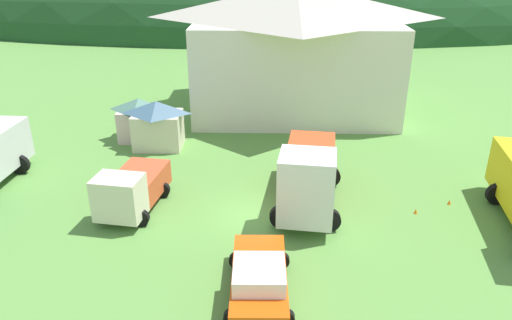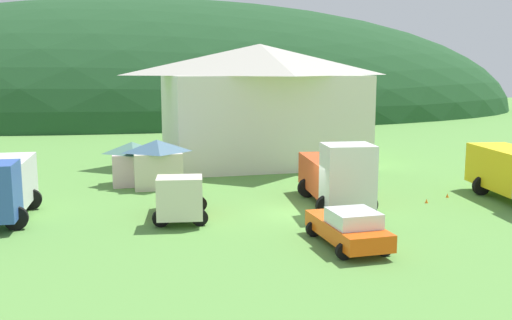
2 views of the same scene
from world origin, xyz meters
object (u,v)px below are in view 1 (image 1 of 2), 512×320
at_px(heavy_rig_white, 309,175).
at_px(traffic_cone_mid_row, 415,213).
at_px(traffic_cone_near_pickup, 449,204).
at_px(service_pickup_orange, 259,278).
at_px(depot_building, 295,46).
at_px(light_truck_cream, 131,189).
at_px(play_shed_pink, 140,118).
at_px(play_shed_cream, 158,124).

xyz_separation_m(heavy_rig_white, traffic_cone_mid_row, (5.20, -0.55, -1.75)).
bearing_deg(traffic_cone_near_pickup, service_pickup_orange, -142.41).
distance_m(service_pickup_orange, traffic_cone_near_pickup, 11.87).
xyz_separation_m(depot_building, light_truck_cream, (-8.50, -16.60, -3.62)).
xyz_separation_m(depot_building, service_pickup_orange, (-2.23, -22.79, -3.98)).
distance_m(play_shed_pink, heavy_rig_white, 13.71).
bearing_deg(service_pickup_orange, traffic_cone_mid_row, 129.09).
distance_m(depot_building, traffic_cone_mid_row, 17.99).
distance_m(depot_building, traffic_cone_near_pickup, 17.79).
relative_size(heavy_rig_white, traffic_cone_mid_row, 16.01).
height_order(play_shed_cream, service_pickup_orange, play_shed_cream).
height_order(play_shed_cream, light_truck_cream, play_shed_cream).
bearing_deg(play_shed_pink, service_pickup_orange, -62.72).
relative_size(depot_building, light_truck_cream, 3.12).
distance_m(light_truck_cream, service_pickup_orange, 8.82).
relative_size(depot_building, play_shed_pink, 5.61).
height_order(depot_building, play_shed_pink, depot_building).
distance_m(heavy_rig_white, service_pickup_orange, 7.23).
bearing_deg(service_pickup_orange, depot_building, 173.44).
relative_size(depot_building, service_pickup_orange, 3.19).
bearing_deg(light_truck_cream, traffic_cone_mid_row, 98.98).
height_order(play_shed_cream, traffic_cone_near_pickup, play_shed_cream).
bearing_deg(heavy_rig_white, light_truck_cream, -78.59).
bearing_deg(traffic_cone_mid_row, depot_building, 107.52).
distance_m(service_pickup_orange, traffic_cone_mid_row, 9.77).
relative_size(play_shed_cream, traffic_cone_near_pickup, 6.74).
bearing_deg(traffic_cone_near_pickup, depot_building, 114.66).
relative_size(depot_building, traffic_cone_near_pickup, 33.19).
bearing_deg(traffic_cone_near_pickup, play_shed_pink, 154.00).
bearing_deg(heavy_rig_white, depot_building, -172.69).
distance_m(light_truck_cream, traffic_cone_near_pickup, 15.72).
relative_size(play_shed_pink, traffic_cone_near_pickup, 5.92).
relative_size(play_shed_pink, traffic_cone_mid_row, 5.79).
bearing_deg(heavy_rig_white, traffic_cone_near_pickup, 100.54).
xyz_separation_m(heavy_rig_white, service_pickup_orange, (-2.25, -6.81, -0.92)).
height_order(light_truck_cream, service_pickup_orange, light_truck_cream).
bearing_deg(play_shed_pink, play_shed_cream, -43.79).
distance_m(heavy_rig_white, traffic_cone_near_pickup, 7.35).
relative_size(play_shed_pink, service_pickup_orange, 0.57).
height_order(depot_building, play_shed_cream, depot_building).
xyz_separation_m(depot_building, play_shed_cream, (-8.89, -8.44, -3.24)).
height_order(depot_building, light_truck_cream, depot_building).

